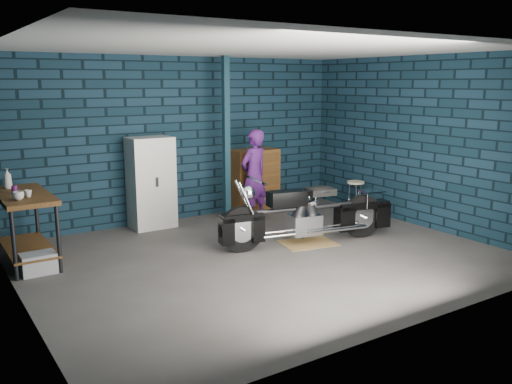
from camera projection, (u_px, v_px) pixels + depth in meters
ground at (264, 257)px, 7.22m from camera, size 6.00×6.00×0.00m
room_walls at (242, 111)px, 7.30m from camera, size 6.02×5.01×2.71m
support_post at (226, 140)px, 8.85m from camera, size 0.10×0.10×2.70m
workbench at (26, 228)px, 6.91m from camera, size 0.60×1.40×0.91m
drip_mat at (308, 243)px, 7.82m from camera, size 0.86×0.71×0.01m
motorcycle at (309, 210)px, 7.72m from camera, size 2.35×1.04×1.00m
person at (254, 176)px, 8.97m from camera, size 0.64×0.50×1.53m
storage_bin at (38, 263)px, 6.58m from camera, size 0.40×0.29×0.25m
locker at (151, 183)px, 8.56m from camera, size 0.67×0.48×1.45m
tool_chest at (254, 181)px, 9.62m from camera, size 0.84×0.47×1.12m
shop_stool at (355, 197)px, 9.66m from camera, size 0.31×0.31×0.56m
cup_a at (18, 196)px, 6.43m from camera, size 0.17×0.17×0.10m
cup_b at (28, 194)px, 6.60m from camera, size 0.12×0.12×0.09m
mug_purple at (14, 189)px, 6.82m from camera, size 0.08×0.08×0.10m
bottle at (8, 178)px, 7.11m from camera, size 0.13×0.13×0.27m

